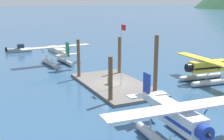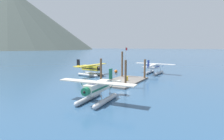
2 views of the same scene
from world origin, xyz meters
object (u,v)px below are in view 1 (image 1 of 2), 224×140
(seaplane_yellow_bow_right, at_px, (208,69))
(boat_grey_open_sw, at_px, (20,49))
(fuel_drum, at_px, (110,80))
(seaplane_white_stbd_aft, at_px, (177,121))
(seaplane_cream_port_aft, at_px, (57,54))
(flagpole, at_px, (122,48))

(seaplane_yellow_bow_right, bearing_deg, boat_grey_open_sw, -151.86)
(fuel_drum, distance_m, seaplane_yellow_bow_right, 11.52)
(boat_grey_open_sw, bearing_deg, fuel_drum, 11.31)
(seaplane_white_stbd_aft, height_order, seaplane_yellow_bow_right, same)
(seaplane_cream_port_aft, distance_m, boat_grey_open_sw, 14.32)
(seaplane_yellow_bow_right, bearing_deg, seaplane_white_stbd_aft, -50.21)
(flagpole, relative_size, fuel_drum, 7.65)
(fuel_drum, relative_size, seaplane_white_stbd_aft, 0.08)
(seaplane_yellow_bow_right, relative_size, boat_grey_open_sw, 2.14)
(flagpole, bearing_deg, boat_grey_open_sw, -167.63)
(seaplane_white_stbd_aft, xyz_separation_m, seaplane_yellow_bow_right, (-10.57, 12.69, 0.00))
(seaplane_white_stbd_aft, relative_size, seaplane_yellow_bow_right, 1.00)
(fuel_drum, height_order, seaplane_white_stbd_aft, seaplane_white_stbd_aft)
(flagpole, height_order, fuel_drum, flagpole)
(fuel_drum, xyz_separation_m, seaplane_yellow_bow_right, (3.24, 11.02, 0.84))
(flagpole, xyz_separation_m, seaplane_yellow_bow_right, (2.03, 10.22, -2.86))
(seaplane_yellow_bow_right, distance_m, boat_grey_open_sw, 35.17)
(flagpole, distance_m, seaplane_white_stbd_aft, 13.15)
(seaplane_white_stbd_aft, distance_m, seaplane_cream_port_aft, 27.71)
(seaplane_cream_port_aft, bearing_deg, boat_grey_open_sw, -166.16)
(flagpole, xyz_separation_m, boat_grey_open_sw, (-28.97, -6.36, -3.95))
(flagpole, height_order, seaplane_cream_port_aft, flagpole)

